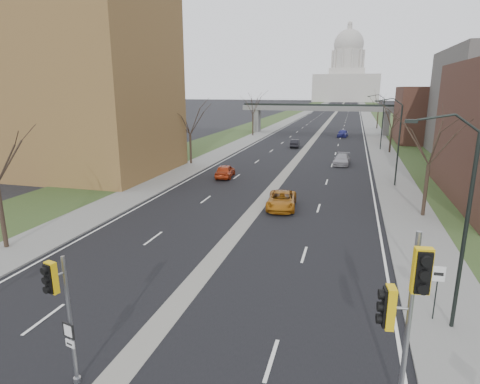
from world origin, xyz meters
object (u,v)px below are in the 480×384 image
at_px(car_left_near, 225,171).
at_px(signal_pole_median, 60,300).
at_px(signal_pole_right, 405,301).
at_px(speed_limit_sign, 437,283).
at_px(car_right_mid, 342,159).
at_px(car_right_near, 282,200).
at_px(car_right_far, 343,133).
at_px(car_left_far, 295,143).

bearing_deg(car_left_near, signal_pole_median, 92.23).
xyz_separation_m(signal_pole_right, speed_limit_sign, (2.07, 5.85, -2.05)).
distance_m(signal_pole_right, car_right_mid, 42.56).
distance_m(signal_pole_right, car_right_near, 22.12).
xyz_separation_m(signal_pole_median, car_right_far, (6.57, 75.81, -2.42)).
relative_size(car_left_near, car_right_far, 0.95).
bearing_deg(car_right_near, car_right_mid, 73.25).
xyz_separation_m(car_left_far, car_right_far, (7.36, 17.29, 0.12)).
bearing_deg(car_left_far, car_right_near, 92.31).
bearing_deg(car_right_mid, signal_pole_median, -95.97).
xyz_separation_m(signal_pole_median, car_left_near, (-4.94, 32.48, -2.46)).
height_order(signal_pole_median, car_left_far, signal_pole_median).
xyz_separation_m(car_left_near, car_left_far, (4.15, 26.05, -0.08)).
xyz_separation_m(signal_pole_median, signal_pole_right, (10.28, 1.65, 0.64)).
xyz_separation_m(car_left_near, car_right_far, (11.51, 43.34, 0.04)).
height_order(car_left_far, car_right_near, car_right_near).
height_order(signal_pole_median, car_right_mid, signal_pole_median).
height_order(car_left_near, car_right_mid, car_left_near).
distance_m(signal_pole_median, signal_pole_right, 10.43).
distance_m(signal_pole_median, car_right_mid, 44.68).
relative_size(car_left_near, car_right_mid, 0.91).
height_order(signal_pole_median, car_left_near, signal_pole_median).
relative_size(speed_limit_sign, car_left_far, 0.60).
relative_size(signal_pole_right, speed_limit_sign, 2.41).
bearing_deg(car_left_far, speed_limit_sign, 100.44).
distance_m(signal_pole_right, car_left_near, 34.52).
distance_m(car_left_near, car_right_mid, 16.88).
xyz_separation_m(car_left_far, car_right_mid, (8.19, -14.53, 0.03)).
distance_m(car_left_near, car_right_near, 12.98).
xyz_separation_m(speed_limit_sign, car_right_near, (-9.14, 14.87, -1.10)).
relative_size(signal_pole_median, car_left_near, 1.05).
height_order(signal_pole_median, signal_pole_right, signal_pole_right).
xyz_separation_m(signal_pole_right, car_right_near, (-7.07, 20.72, -3.15)).
bearing_deg(car_right_near, signal_pole_median, -103.95).
relative_size(speed_limit_sign, car_right_far, 0.53).
height_order(speed_limit_sign, car_left_far, speed_limit_sign).
bearing_deg(car_right_mid, speed_limit_sign, -78.69).
xyz_separation_m(speed_limit_sign, car_left_far, (-13.14, 51.02, -1.13)).
relative_size(signal_pole_right, car_right_near, 1.18).
distance_m(car_left_far, car_right_near, 36.37).
distance_m(speed_limit_sign, car_right_mid, 36.84).
relative_size(signal_pole_median, car_right_mid, 0.96).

